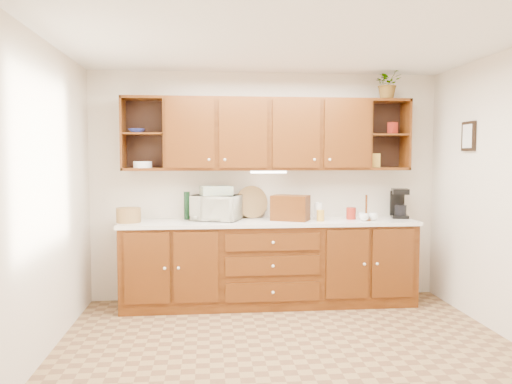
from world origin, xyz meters
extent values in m
plane|color=olive|center=(0.00, 0.00, 0.00)|extent=(4.00, 4.00, 0.00)
plane|color=white|center=(0.00, 0.00, 2.60)|extent=(4.00, 4.00, 0.00)
plane|color=beige|center=(0.00, 1.75, 1.30)|extent=(4.00, 0.00, 4.00)
plane|color=beige|center=(-2.00, 0.00, 1.30)|extent=(0.00, 3.50, 3.50)
cube|color=#391906|center=(0.00, 1.45, 0.45)|extent=(3.20, 0.60, 0.90)
cube|color=white|center=(0.00, 1.44, 0.92)|extent=(3.24, 0.64, 0.04)
cube|color=#391906|center=(0.00, 1.58, 1.89)|extent=(2.30, 0.33, 0.80)
cube|color=black|center=(-1.38, 1.74, 1.89)|extent=(0.45, 0.02, 0.80)
cube|color=black|center=(1.38, 1.74, 1.89)|extent=(0.45, 0.02, 0.80)
cube|color=#391906|center=(-1.38, 1.58, 1.89)|extent=(0.43, 0.30, 0.02)
cube|color=#391906|center=(1.38, 1.58, 1.89)|extent=(0.43, 0.30, 0.02)
cube|color=#391906|center=(1.38, 1.58, 2.27)|extent=(0.45, 0.33, 0.03)
cube|color=white|center=(0.00, 1.53, 1.47)|extent=(0.40, 0.05, 0.02)
cube|color=black|center=(1.98, 0.90, 1.85)|extent=(0.03, 0.24, 0.30)
cylinder|color=olive|center=(-1.52, 1.42, 1.02)|extent=(0.33, 0.33, 0.16)
imported|color=#ECE6CC|center=(-0.58, 1.51, 1.08)|extent=(0.59, 0.50, 0.28)
cube|color=#CABE5F|center=(-0.58, 1.51, 1.27)|extent=(0.37, 0.30, 0.10)
cylinder|color=black|center=(-0.91, 1.63, 1.10)|extent=(0.08, 0.08, 0.31)
cylinder|color=olive|center=(-0.17, 1.69, 0.95)|extent=(0.38, 0.18, 0.37)
cube|color=#391906|center=(0.23, 1.43, 1.08)|extent=(0.46, 0.39, 0.28)
cylinder|color=#391906|center=(1.07, 1.35, 1.08)|extent=(0.02, 0.02, 0.28)
cylinder|color=#391906|center=(1.07, 1.35, 0.95)|extent=(0.11, 0.11, 0.02)
imported|color=white|center=(1.14, 1.34, 0.98)|extent=(0.12, 0.12, 0.08)
imported|color=white|center=(1.04, 1.42, 0.98)|extent=(0.12, 0.12, 0.08)
imported|color=white|center=(1.02, 1.29, 0.98)|extent=(0.12, 0.12, 0.08)
cylinder|color=maroon|center=(0.93, 1.47, 1.01)|extent=(0.11, 0.11, 0.13)
cylinder|color=white|center=(0.55, 1.43, 1.04)|extent=(0.10, 0.10, 0.19)
cylinder|color=gold|center=(0.55, 1.33, 1.00)|extent=(0.09, 0.09, 0.12)
cube|color=black|center=(1.52, 1.53, 0.96)|extent=(0.23, 0.27, 0.04)
cube|color=black|center=(1.52, 1.62, 1.10)|extent=(0.17, 0.09, 0.29)
cube|color=black|center=(1.52, 1.53, 1.24)|extent=(0.23, 0.27, 0.06)
cylinder|color=black|center=(1.52, 1.51, 1.03)|extent=(0.16, 0.16, 0.13)
imported|color=#2A379C|center=(-1.44, 1.57, 1.92)|extent=(0.19, 0.19, 0.04)
cylinder|color=white|center=(-1.38, 1.55, 1.56)|extent=(0.23, 0.23, 0.07)
cube|color=gold|center=(1.24, 1.56, 1.60)|extent=(0.10, 0.09, 0.16)
cube|color=maroon|center=(1.43, 1.56, 1.97)|extent=(0.11, 0.11, 0.13)
imported|color=#999999|center=(1.35, 1.53, 2.46)|extent=(0.36, 0.33, 0.34)
camera|label=1|loc=(-0.67, -3.98, 1.64)|focal=35.00mm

